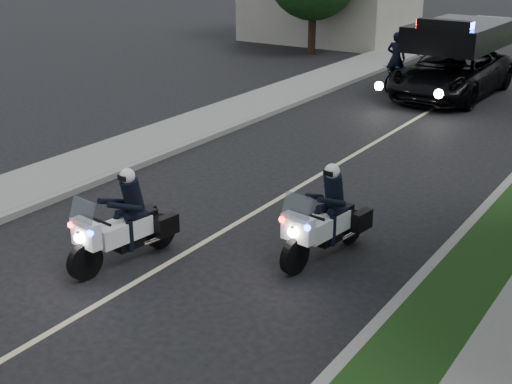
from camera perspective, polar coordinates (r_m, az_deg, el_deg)
ground at (r=12.45m, az=-9.04°, el=-6.85°), size 120.00×120.00×0.00m
curb_left at (r=22.23m, az=0.26°, el=6.09°), size 0.20×60.00×0.15m
sidewalk_left at (r=22.82m, az=-2.07°, el=6.47°), size 2.00×60.00×0.16m
lane_marking at (r=20.39m, az=10.00°, el=4.20°), size 0.12×50.00×0.01m
police_moto_left at (r=13.05m, az=-10.46°, el=-5.58°), size 1.01×2.16×1.76m
police_moto_right at (r=13.09m, az=5.56°, el=-5.23°), size 1.01×2.17×1.78m
police_suv at (r=26.39m, az=15.45°, el=7.53°), size 3.04×6.26×3.00m
bicycle at (r=27.09m, az=11.13°, el=8.22°), size 0.68×1.82×0.94m
cyclist at (r=27.09m, az=11.13°, el=8.22°), size 0.72×0.52×1.91m
tree_left_near at (r=34.36m, az=4.51°, el=11.16°), size 4.35×4.35×7.20m
tree_left_far at (r=37.60m, az=5.58°, el=11.96°), size 8.89×8.89×11.31m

